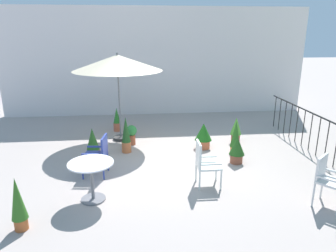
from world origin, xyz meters
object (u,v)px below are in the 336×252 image
(cafe_table_0, at_px, (91,174))
(potted_plant_1, at_px, (93,144))
(potted_plant_0, at_px, (237,149))
(potted_plant_7, at_px, (131,133))
(patio_chair_1, at_px, (328,177))
(potted_plant_3, at_px, (18,203))
(potted_plant_4, at_px, (117,120))
(potted_plant_8, at_px, (203,135))
(patio_umbrella_0, at_px, (118,63))
(potted_plant_2, at_px, (235,137))
(patio_chair_2, at_px, (204,162))
(patio_chair_0, at_px, (99,153))
(potted_plant_5, at_px, (236,129))
(potted_plant_6, at_px, (126,135))

(cafe_table_0, bearing_deg, potted_plant_1, 96.90)
(potted_plant_0, height_order, potted_plant_7, potted_plant_0)
(patio_chair_1, bearing_deg, potted_plant_3, -177.56)
(potted_plant_4, bearing_deg, potted_plant_0, -43.46)
(patio_chair_1, bearing_deg, potted_plant_7, 134.93)
(potted_plant_8, bearing_deg, potted_plant_3, -138.01)
(potted_plant_0, bearing_deg, patio_umbrella_0, 144.83)
(potted_plant_2, relative_size, potted_plant_4, 1.16)
(cafe_table_0, relative_size, patio_chair_2, 0.88)
(potted_plant_7, bearing_deg, potted_plant_1, -134.41)
(potted_plant_7, bearing_deg, patio_chair_0, -109.95)
(potted_plant_3, relative_size, potted_plant_8, 1.30)
(cafe_table_0, relative_size, potted_plant_7, 1.49)
(patio_chair_0, bearing_deg, potted_plant_5, 25.41)
(patio_chair_2, height_order, potted_plant_3, patio_chair_2)
(patio_chair_1, height_order, potted_plant_5, patio_chair_1)
(potted_plant_5, bearing_deg, potted_plant_7, 176.99)
(cafe_table_0, bearing_deg, potted_plant_8, 43.23)
(patio_umbrella_0, height_order, patio_chair_1, patio_umbrella_0)
(potted_plant_0, height_order, potted_plant_3, potted_plant_3)
(potted_plant_3, xyz_separation_m, potted_plant_4, (1.22, 4.99, -0.11))
(patio_chair_2, xyz_separation_m, potted_plant_3, (-3.17, -1.16, -0.05))
(potted_plant_3, height_order, potted_plant_4, potted_plant_3)
(potted_plant_1, distance_m, potted_plant_2, 3.56)
(patio_chair_1, bearing_deg, potted_plant_8, 117.59)
(potted_plant_1, relative_size, potted_plant_2, 0.92)
(potted_plant_2, bearing_deg, potted_plant_0, -103.92)
(potted_plant_4, bearing_deg, patio_chair_1, -50.40)
(potted_plant_2, height_order, potted_plant_3, potted_plant_3)
(patio_chair_2, xyz_separation_m, potted_plant_7, (-1.48, 2.55, -0.20))
(potted_plant_7, distance_m, potted_plant_8, 1.97)
(patio_chair_2, height_order, potted_plant_0, patio_chair_2)
(potted_plant_1, height_order, potted_plant_3, potted_plant_3)
(cafe_table_0, xyz_separation_m, patio_chair_1, (4.16, -0.58, 0.01))
(potted_plant_6, distance_m, potted_plant_8, 2.04)
(patio_chair_0, height_order, patio_chair_2, patio_chair_2)
(patio_chair_0, relative_size, potted_plant_0, 1.39)
(cafe_table_0, xyz_separation_m, potted_plant_1, (-0.24, 1.97, -0.13))
(potted_plant_4, height_order, potted_plant_6, potted_plant_6)
(potted_plant_0, xyz_separation_m, potted_plant_4, (-2.95, 2.80, 0.01))
(cafe_table_0, xyz_separation_m, patio_chair_2, (2.16, 0.35, -0.01))
(patio_umbrella_0, xyz_separation_m, potted_plant_7, (0.32, -0.46, -1.86))
(patio_chair_2, relative_size, potted_plant_4, 1.26)
(potted_plant_5, bearing_deg, potted_plant_2, -108.73)
(potted_plant_2, relative_size, potted_plant_6, 0.91)
(potted_plant_7, bearing_deg, patio_chair_2, -59.93)
(potted_plant_0, height_order, potted_plant_8, potted_plant_8)
(potted_plant_6, xyz_separation_m, potted_plant_7, (0.13, 0.56, -0.14))
(potted_plant_4, distance_m, potted_plant_5, 3.65)
(potted_plant_6, bearing_deg, potted_plant_4, 100.43)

